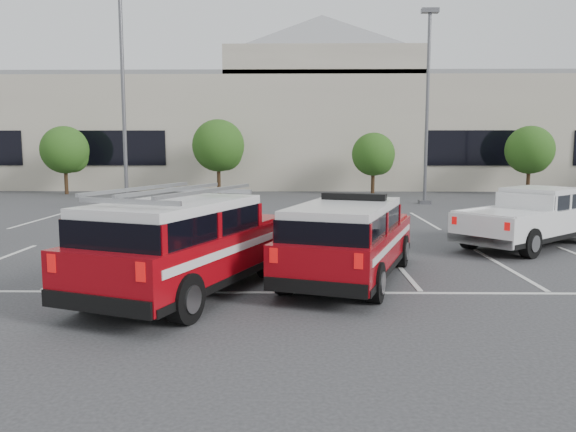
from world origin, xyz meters
The scene contains 12 objects.
ground centered at (0.00, 0.00, 0.00)m, with size 120.00×120.00×0.00m, color #2F2F31.
stall_markings centered at (0.00, 4.50, 0.01)m, with size 23.00×15.00×0.01m, color silver.
convention_building centered at (0.18, 31.86, 4.72)m, with size 60.00×16.99×13.20m.
tree_left centered at (-14.91, 22.05, 2.77)m, with size 3.07×3.07×4.42m.
tree_mid_left centered at (-4.91, 22.05, 3.04)m, with size 3.37×3.37×4.85m.
tree_mid_right centered at (5.09, 22.05, 2.50)m, with size 2.77×2.77×3.99m.
tree_right centered at (15.09, 22.05, 2.77)m, with size 3.07×3.07×4.42m.
light_pole_left centered at (-8.00, 12.00, 5.19)m, with size 0.90×0.60×10.24m.
light_pole_mid centered at (7.00, 16.00, 5.19)m, with size 0.90×0.60×10.24m.
fire_chief_suv centered at (1.26, -1.68, 0.81)m, with size 3.71×5.97×1.97m.
white_pickup centered at (7.37, 2.93, 0.72)m, with size 5.75×5.34×1.79m.
ladder_suv centered at (-2.23, -3.00, 0.90)m, with size 4.13×6.14×2.25m.
Camera 1 is at (0.06, -14.39, 3.05)m, focal length 35.00 mm.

